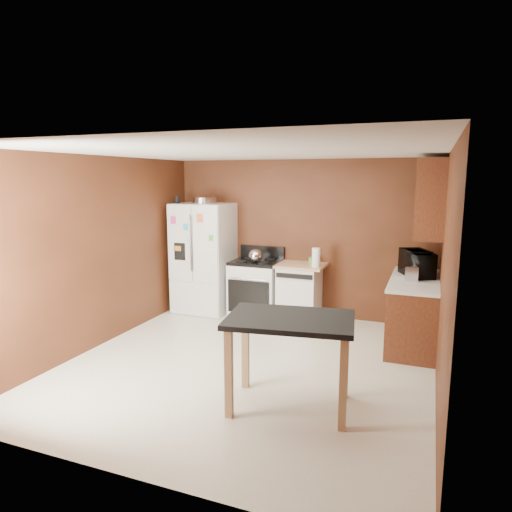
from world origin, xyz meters
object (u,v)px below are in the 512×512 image
Objects in this scene: microwave at (417,264)px; island at (290,332)px; green_canister at (312,261)px; toaster at (412,273)px; gas_range at (256,287)px; roasting_pan at (205,200)px; paper_towel at (316,258)px; dishwasher at (299,291)px; kettle at (255,256)px; pen_cup at (177,199)px; refrigerator at (204,258)px.

microwave is 2.66m from island.
toaster reaches higher than green_canister.
toaster is 2.51m from gas_range.
roasting_pan is 2.05m from paper_towel.
dishwasher is at bearing 152.90° from paper_towel.
microwave is 0.44× the size of island.
microwave reaches higher than toaster.
island is at bearing -76.10° from dishwasher.
kettle reaches higher than island.
paper_towel reaches higher than toaster.
toaster is (3.26, -0.49, -0.85)m from roasting_pan.
kettle is 0.89m from dishwasher.
pen_cup is 3.85m from island.
kettle reaches higher than green_canister.
refrigerator is at bearing -176.19° from gas_range.
toaster is 0.20× the size of island.
roasting_pan reaches higher than paper_towel.
roasting_pan is 0.95m from refrigerator.
kettle is at bearing -165.32° from dishwasher.
paper_towel is 1.17m from gas_range.
kettle is (1.35, 0.05, -0.86)m from pen_cup.
kettle is at bearing -178.37° from paper_towel.
toaster is at bearing -19.03° from dishwasher.
toaster is at bearing 145.43° from microwave.
gas_range is 3.06m from island.
microwave is at bearing 66.68° from island.
microwave is at bearing -3.73° from roasting_pan.
pen_cup is 0.07× the size of refrigerator.
roasting_pan reaches higher than microwave.
refrigerator reaches higher than paper_towel.
paper_towel reaches higher than island.
kettle is (0.92, -0.08, -0.84)m from roasting_pan.
refrigerator is at bearing 171.06° from roasting_pan.
refrigerator is at bearing 61.84° from microwave.
refrigerator is at bearing -175.51° from green_canister.
island is at bearing -62.17° from kettle.
roasting_pan is 1.64m from gas_range.
green_canister reaches higher than island.
green_canister is 0.19× the size of microwave.
gas_range is (-0.05, 0.15, -0.54)m from kettle.
refrigerator reaches higher than green_canister.
green_canister is at bearing 52.40° from microwave.
pen_cup reaches higher than paper_towel.
roasting_pan is at bearing -175.59° from gas_range.
kettle is at bearing 117.83° from island.
kettle is 2.90m from island.
green_canister is 0.10× the size of gas_range.
green_canister is 0.41× the size of toaster.
refrigerator is 1.01m from gas_range.
pen_cup is at bearing 172.84° from toaster.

